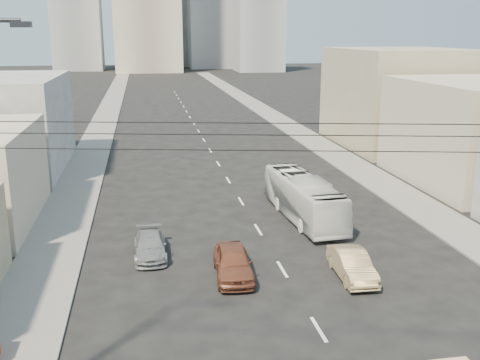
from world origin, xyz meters
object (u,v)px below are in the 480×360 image
object	(u,v)px
city_bus	(303,197)
sedan_tan	(352,265)
sedan_grey	(150,246)
sedan_brown	(233,263)

from	to	relation	value
city_bus	sedan_tan	xyz separation A→B (m)	(-0.20, -9.18, -0.71)
city_bus	sedan_tan	distance (m)	9.21
city_bus	sedan_grey	bearing A→B (deg)	-157.70
sedan_tan	sedan_grey	size ratio (longest dim) A/B	0.99
sedan_tan	sedan_grey	distance (m)	10.52
sedan_tan	sedan_grey	xyz separation A→B (m)	(-9.56, 4.37, -0.08)
city_bus	sedan_tan	bearing A→B (deg)	-95.16
sedan_brown	sedan_grey	world-z (taller)	sedan_brown
sedan_grey	city_bus	bearing A→B (deg)	25.88
city_bus	sedan_tan	world-z (taller)	city_bus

